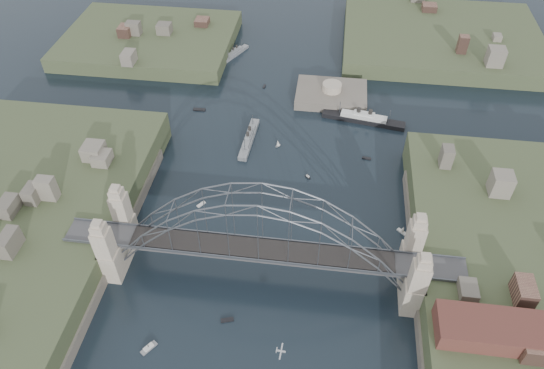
{
  "coord_description": "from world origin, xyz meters",
  "views": [
    {
      "loc": [
        11.0,
        -65.46,
        90.65
      ],
      "look_at": [
        0.0,
        18.0,
        10.0
      ],
      "focal_mm": 33.24,
      "sensor_mm": 36.0,
      "label": 1
    }
  ],
  "objects": [
    {
      "name": "ground",
      "position": [
        0.0,
        0.0,
        0.0
      ],
      "size": [
        500.0,
        500.0,
        0.0
      ],
      "primitive_type": "plane",
      "color": "black",
      "rests_on": "ground"
    },
    {
      "name": "bridge",
      "position": [
        0.0,
        0.0,
        12.32
      ],
      "size": [
        84.0,
        13.8,
        24.6
      ],
      "color": "#444446",
      "rests_on": "ground"
    },
    {
      "name": "shore_west",
      "position": [
        -57.32,
        0.0,
        1.97
      ],
      "size": [
        50.5,
        90.0,
        12.0
      ],
      "color": "#3C482A",
      "rests_on": "ground"
    },
    {
      "name": "shore_east",
      "position": [
        57.32,
        0.0,
        1.97
      ],
      "size": [
        50.5,
        90.0,
        12.0
      ],
      "color": "#3C482A",
      "rests_on": "ground"
    },
    {
      "name": "headland_nw",
      "position": [
        -55.0,
        95.0,
        0.5
      ],
      "size": [
        60.0,
        45.0,
        9.0
      ],
      "primitive_type": "cube",
      "color": "#3C482A",
      "rests_on": "ground"
    },
    {
      "name": "headland_ne",
      "position": [
        50.0,
        110.0,
        0.75
      ],
      "size": [
        70.0,
        55.0,
        9.5
      ],
      "primitive_type": "cube",
      "color": "#3C482A",
      "rests_on": "ground"
    },
    {
      "name": "fort_island",
      "position": [
        12.0,
        70.0,
        -0.34
      ],
      "size": [
        22.0,
        16.0,
        9.4
      ],
      "color": "#5F584D",
      "rests_on": "ground"
    },
    {
      "name": "wharf_shed",
      "position": [
        44.0,
        -14.0,
        10.0
      ],
      "size": [
        20.0,
        8.0,
        4.0
      ],
      "primitive_type": "cube",
      "color": "#592D26",
      "rests_on": "shore_east"
    },
    {
      "name": "naval_cruiser_near",
      "position": [
        -10.25,
        45.45,
        0.85
      ],
      "size": [
        3.34,
        18.28,
        5.46
      ],
      "color": "gray",
      "rests_on": "ground"
    },
    {
      "name": "naval_cruiser_far",
      "position": [
        -23.04,
        92.85,
        0.71
      ],
      "size": [
        7.7,
        13.02,
        4.59
      ],
      "color": "gray",
      "rests_on": "ground"
    },
    {
      "name": "ocean_liner",
      "position": [
        22.15,
        59.04,
        0.94
      ],
      "size": [
        24.89,
        7.39,
        6.06
      ],
      "color": "black",
      "rests_on": "ground"
    },
    {
      "name": "aeroplane",
      "position": [
        6.62,
        -21.1,
        6.47
      ],
      "size": [
        1.76,
        3.3,
        0.48
      ],
      "color": "#BABDC1"
    },
    {
      "name": "small_boat_a",
      "position": [
        -17.96,
        18.75,
        0.15
      ],
      "size": [
        2.02,
        2.4,
        0.45
      ],
      "color": "silver",
      "rests_on": "ground"
    },
    {
      "name": "small_boat_b",
      "position": [
        7.65,
        32.18,
        0.3
      ],
      "size": [
        1.54,
        1.38,
        1.43
      ],
      "color": "silver",
      "rests_on": "ground"
    },
    {
      "name": "small_boat_c",
      "position": [
        -5.17,
        -12.46,
        0.15
      ],
      "size": [
        2.76,
        1.61,
        0.45
      ],
      "color": "silver",
      "rests_on": "ground"
    },
    {
      "name": "small_boat_d",
      "position": [
        23.12,
        41.92,
        0.15
      ],
      "size": [
        2.54,
        1.17,
        0.45
      ],
      "color": "silver",
      "rests_on": "ground"
    },
    {
      "name": "small_boat_e",
      "position": [
        -27.92,
        58.35,
        0.15
      ],
      "size": [
        3.78,
        1.31,
        0.45
      ],
      "color": "silver",
      "rests_on": "ground"
    },
    {
      "name": "small_boat_f",
      "position": [
        -1.75,
        44.13,
        1.02
      ],
      "size": [
        1.54,
        1.59,
        2.38
      ],
      "color": "silver",
      "rests_on": "ground"
    },
    {
      "name": "small_boat_h",
      "position": [
        -9.9,
        73.77,
        0.15
      ],
      "size": [
        0.89,
        2.0,
        0.45
      ],
      "color": "silver",
      "rests_on": "ground"
    },
    {
      "name": "small_boat_i",
      "position": [
        31.36,
        16.05,
        0.81
      ],
      "size": [
        2.61,
        2.45,
        2.38
      ],
      "color": "silver",
      "rests_on": "ground"
    },
    {
      "name": "small_boat_j",
      "position": [
        -19.05,
        -20.52,
        0.28
      ],
      "size": [
        2.89,
        3.45,
        1.43
      ],
      "color": "silver",
      "rests_on": "ground"
    }
  ]
}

